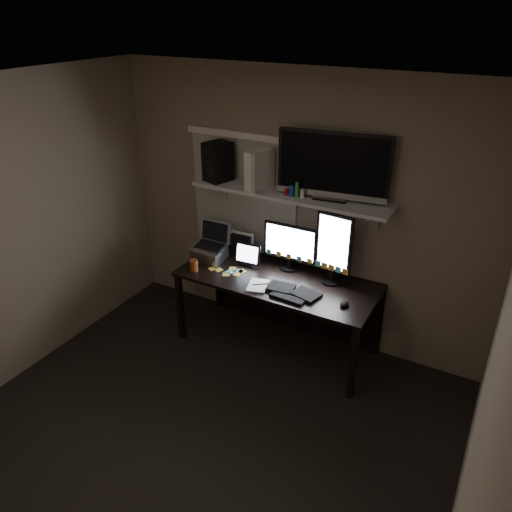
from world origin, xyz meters
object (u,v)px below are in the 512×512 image
Objects in this scene: desk at (283,289)px; cup at (194,265)px; keyboard at (293,291)px; mouse at (344,304)px; monitor_landscape at (290,247)px; tablet at (248,255)px; speaker at (218,162)px; game_console at (260,169)px; tv at (333,166)px; monitor_portrait at (334,248)px; laptop at (209,243)px.

cup is (-0.74, -0.36, 0.23)m from desk.
keyboard is 4.62× the size of mouse.
monitor_landscape is 2.04× the size of tablet.
tablet is at bearing 2.75° from speaker.
speaker reaches higher than game_console.
tv is (0.14, 0.39, 1.01)m from keyboard.
speaker is (-0.36, 0.09, 0.82)m from tablet.
laptop is at bearing -166.29° from monitor_portrait.
monitor_landscape is 5.04× the size of mouse.
speaker is (-0.73, -0.03, 0.70)m from monitor_landscape.
tablet is at bearing -175.76° from desk.
monitor_landscape is 0.48m from keyboard.
game_console reaches higher than laptop.
monitor_landscape is 0.76m from game_console.
laptop is 1.01× the size of speaker.
keyboard is 0.51× the size of tv.
tablet is at bearing -176.58° from tv.
cup is at bearing -149.21° from monitor_landscape.
keyboard is (-0.21, -0.33, -0.32)m from monitor_portrait.
desk is 0.41m from keyboard.
laptop is (-0.96, 0.16, 0.16)m from keyboard.
desk is 3.83× the size of keyboard.
speaker is (-0.94, 0.34, 0.91)m from keyboard.
keyboard is 1.09m from game_console.
game_console reaches higher than keyboard.
game_console is at bearing 44.48° from tablet.
cup is (-0.97, -0.09, 0.04)m from keyboard.
desk is 0.46m from tablet.
desk is 1.95× the size of tv.
tv is at bearing 23.24° from cup.
game_console is at bearing 42.71° from cup.
tablet is 0.90m from speaker.
laptop is at bearing -77.67° from speaker.
desk is 0.68m from monitor_portrait.
speaker reaches higher than monitor_portrait.
tv is at bearing 149.91° from monitor_portrait.
monitor_portrait is at bearing -5.78° from monitor_landscape.
desk is 0.85m from cup.
mouse is at bearing -1.18° from game_console.
keyboard is at bearing -27.51° from tablet.
laptop is at bearing -164.93° from monitor_landscape.
cup is 0.12× the size of tv.
monitor_landscape is 0.78× the size of monitor_portrait.
monitor_landscape is at bearing 175.22° from tv.
keyboard is 1.32× the size of laptop.
game_console is 0.43m from speaker.
tablet is 0.74× the size of game_console.
game_console is (0.07, 0.08, 0.81)m from tablet.
desk is 2.73× the size of monitor_portrait.
monitor_portrait reaches higher than mouse.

